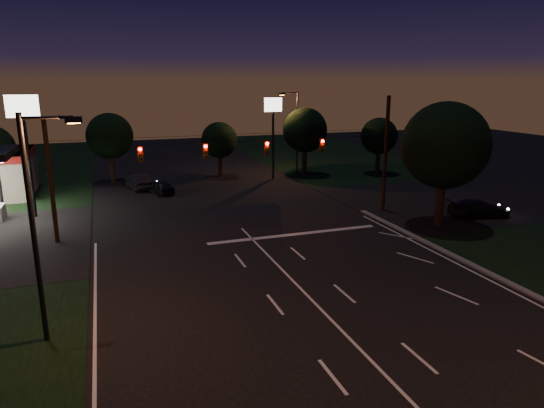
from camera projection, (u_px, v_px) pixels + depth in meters
name	position (u px, v px, depth m)	size (l,w,h in m)	color
ground	(329.00, 318.00, 21.26)	(140.00, 140.00, 0.00)	black
cross_street_right	(456.00, 200.00, 42.30)	(20.00, 16.00, 0.02)	black
center_line	(410.00, 400.00, 15.77)	(0.14, 40.00, 0.01)	silver
stop_bar	(294.00, 234.00, 32.73)	(12.00, 0.50, 0.01)	silver
utility_pole_right	(382.00, 210.00, 38.82)	(0.30, 0.30, 9.00)	black
utility_pole_left	(58.00, 242.00, 31.12)	(0.28, 0.28, 8.00)	black
signal_span	(237.00, 149.00, 33.57)	(24.00, 0.40, 1.56)	black
pole_sign_left_near	(24.00, 125.00, 35.15)	(2.20, 0.30, 9.10)	black
pole_sign_right	(273.00, 119.00, 49.70)	(1.80, 0.30, 8.40)	black
street_light_left	(39.00, 214.00, 18.18)	(2.20, 0.35, 9.00)	black
street_light_right_far	(295.00, 126.00, 52.82)	(2.20, 0.35, 9.00)	black
tree_right_near	(444.00, 146.00, 33.48)	(6.00, 6.00, 8.76)	black
tree_far_b	(110.00, 137.00, 48.75)	(4.60, 4.60, 6.98)	black
tree_far_c	(219.00, 140.00, 51.52)	(3.80, 3.80, 5.86)	black
tree_far_d	(305.00, 131.00, 52.38)	(4.80, 4.80, 7.30)	black
tree_far_e	(379.00, 136.00, 53.27)	(4.00, 4.00, 6.18)	black
car_oncoming_a	(160.00, 187.00, 44.37)	(1.51, 3.75, 1.28)	black
car_oncoming_b	(138.00, 182.00, 46.27)	(1.51, 4.32, 1.42)	black
car_cross	(479.00, 208.00, 36.75)	(1.90, 4.68, 1.36)	black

